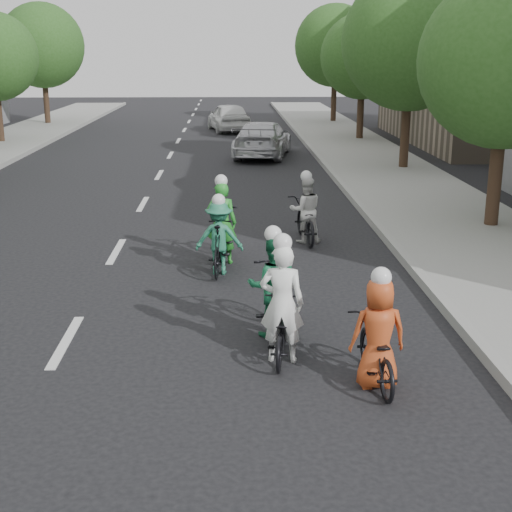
{
  "coord_description": "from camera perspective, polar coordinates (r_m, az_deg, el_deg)",
  "views": [
    {
      "loc": [
        2.47,
        -9.98,
        4.17
      ],
      "look_at": [
        2.89,
        1.05,
        1.0
      ],
      "focal_mm": 50.0,
      "sensor_mm": 36.0,
      "label": 1
    }
  ],
  "objects": [
    {
      "name": "cyclist_0",
      "position": [
        13.83,
        -2.96,
        1.1
      ],
      "size": [
        0.97,
        1.72,
        1.58
      ],
      "rotation": [
        0.0,
        0.0,
        3.05
      ],
      "color": "black",
      "rests_on": "ground"
    },
    {
      "name": "tree_r_2",
      "position": [
        35.16,
        8.52,
        15.52
      ],
      "size": [
        4.0,
        4.0,
        5.97
      ],
      "color": "black",
      "rests_on": "ground"
    },
    {
      "name": "follow_car_trail",
      "position": [
        39.43,
        -2.2,
        11.05
      ],
      "size": [
        2.59,
        4.74,
        1.53
      ],
      "primitive_type": "imported",
      "rotation": [
        0.0,
        0.0,
        3.32
      ],
      "color": "white",
      "rests_on": "ground"
    },
    {
      "name": "cyclist_5",
      "position": [
        16.18,
        3.96,
        3.18
      ],
      "size": [
        0.79,
        1.89,
        1.64
      ],
      "rotation": [
        0.0,
        0.0,
        3.23
      ],
      "color": "black",
      "rests_on": "ground"
    },
    {
      "name": "follow_car_lead",
      "position": [
        29.61,
        0.52,
        9.33
      ],
      "size": [
        2.87,
        5.25,
        1.44
      ],
      "primitive_type": "imported",
      "rotation": [
        0.0,
        0.0,
        2.96
      ],
      "color": "silver",
      "rests_on": "ground"
    },
    {
      "name": "cyclist_2",
      "position": [
        9.34,
        9.64,
        -6.99
      ],
      "size": [
        0.74,
        1.66,
        1.61
      ],
      "rotation": [
        0.0,
        0.0,
        3.2
      ],
      "color": "black",
      "rests_on": "ground"
    },
    {
      "name": "cyclist_4",
      "position": [
        14.57,
        -2.75,
        2.03
      ],
      "size": [
        0.81,
        1.96,
        1.83
      ],
      "rotation": [
        0.0,
        0.0,
        3.0
      ],
      "color": "black",
      "rests_on": "ground"
    },
    {
      "name": "cyclist_3",
      "position": [
        10.79,
        1.32,
        -2.99
      ],
      "size": [
        0.77,
        1.86,
        1.72
      ],
      "rotation": [
        0.0,
        0.0,
        3.15
      ],
      "color": "black",
      "rests_on": "ground"
    },
    {
      "name": "tree_r_1",
      "position": [
        26.35,
        12.24,
        16.43
      ],
      "size": [
        4.8,
        4.8,
        6.93
      ],
      "color": "black",
      "rests_on": "ground"
    },
    {
      "name": "tree_l_5",
      "position": [
        44.29,
        -16.75,
        15.82
      ],
      "size": [
        4.8,
        4.8,
        6.93
      ],
      "color": "black",
      "rests_on": "ground"
    },
    {
      "name": "tree_r_3",
      "position": [
        44.04,
        6.36,
        16.38
      ],
      "size": [
        4.8,
        4.8,
        6.93
      ],
      "color": "black",
      "rests_on": "ground"
    },
    {
      "name": "cyclist_1",
      "position": [
        9.95,
        2.05,
        -5.05
      ],
      "size": [
        0.74,
        1.58,
        1.84
      ],
      "rotation": [
        0.0,
        0.0,
        3.0
      ],
      "color": "black",
      "rests_on": "ground"
    },
    {
      "name": "ground",
      "position": [
        11.1,
        -14.97,
        -6.63
      ],
      "size": [
        120.0,
        120.0,
        0.0
      ],
      "primitive_type": "plane",
      "color": "black",
      "rests_on": "ground"
    },
    {
      "name": "tree_r_0",
      "position": [
        17.75,
        19.37,
        14.49
      ],
      "size": [
        4.0,
        4.0,
        5.97
      ],
      "color": "black",
      "rests_on": "ground"
    },
    {
      "name": "sidewalk_right",
      "position": [
        21.13,
        13.09,
        4.43
      ],
      "size": [
        4.0,
        80.0,
        0.15
      ],
      "primitive_type": "cube",
      "color": "gray",
      "rests_on": "ground"
    },
    {
      "name": "curb_right",
      "position": [
        20.71,
        7.86,
        4.5
      ],
      "size": [
        0.18,
        80.0,
        0.18
      ],
      "primitive_type": "cube",
      "color": "#999993",
      "rests_on": "ground"
    }
  ]
}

